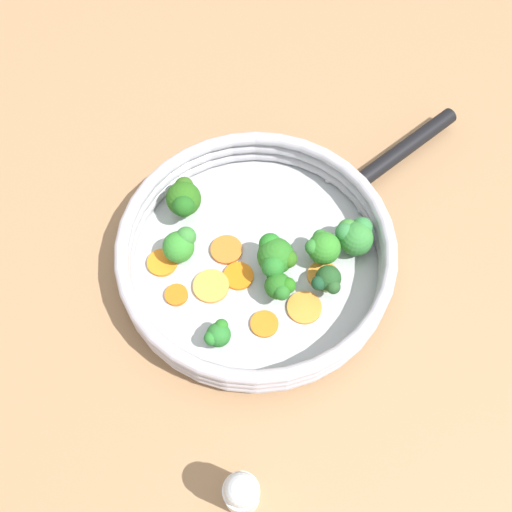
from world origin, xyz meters
TOP-DOWN VIEW (x-y plane):
  - ground_plane at (0.00, 0.00)m, footprint 4.00×4.00m
  - skillet at (0.00, 0.00)m, footprint 0.32×0.32m
  - skillet_rim_wall at (0.00, 0.00)m, footprint 0.34×0.34m
  - skillet_handle at (-0.23, 0.12)m, footprint 0.18×0.11m
  - skillet_rivet_left at (-0.12, 0.10)m, footprint 0.01×0.01m
  - skillet_rivet_right at (-0.15, 0.04)m, footprint 0.01×0.01m
  - carrot_slice_0 at (0.03, -0.01)m, footprint 0.05×0.05m
  - carrot_slice_1 at (0.07, 0.04)m, footprint 0.05×0.05m
  - carrot_slice_2 at (0.04, 0.08)m, footprint 0.05×0.05m
  - carrot_slice_3 at (0.00, -0.04)m, footprint 0.06×0.06m
  - carrot_slice_4 at (0.05, -0.04)m, footprint 0.06×0.06m
  - carrot_slice_5 at (0.05, -0.11)m, footprint 0.05×0.05m
  - carrot_slice_6 at (-0.01, 0.08)m, footprint 0.05×0.05m
  - carrot_slice_7 at (0.08, -0.07)m, footprint 0.03×0.03m
  - broccoli_floret_0 at (-0.07, 0.10)m, footprint 0.05×0.05m
  - broccoli_floret_1 at (0.00, 0.03)m, footprint 0.05×0.05m
  - broccoli_floret_2 at (-0.03, 0.07)m, footprint 0.04×0.04m
  - broccoli_floret_3 at (0.03, 0.04)m, footprint 0.03×0.04m
  - broccoli_floret_4 at (0.03, -0.09)m, footprint 0.04×0.04m
  - broccoli_floret_5 at (-0.03, -0.11)m, footprint 0.05×0.04m
  - broccoli_floret_6 at (0.01, 0.09)m, footprint 0.03×0.04m
  - broccoli_floret_7 at (0.11, 0.00)m, footprint 0.03×0.03m
  - salt_shaker at (0.26, 0.09)m, footprint 0.04×0.04m

SIDE VIEW (x-z plane):
  - ground_plane at x=0.00m, z-range 0.00..0.00m
  - skillet at x=0.00m, z-range 0.00..0.01m
  - carrot_slice_6 at x=-0.01m, z-range 0.01..0.01m
  - carrot_slice_2 at x=0.04m, z-range 0.01..0.01m
  - carrot_slice_1 at x=0.07m, z-range 0.01..0.02m
  - carrot_slice_0 at x=0.03m, z-range 0.01..0.02m
  - carrot_slice_5 at x=0.05m, z-range 0.01..0.02m
  - carrot_slice_3 at x=0.00m, z-range 0.01..0.02m
  - carrot_slice_4 at x=0.05m, z-range 0.01..0.02m
  - carrot_slice_7 at x=0.08m, z-range 0.01..0.02m
  - skillet_rivet_left at x=-0.12m, z-range 0.01..0.02m
  - skillet_rivet_right at x=-0.15m, z-range 0.01..0.02m
  - skillet_handle at x=-0.23m, z-range 0.01..0.03m
  - broccoli_floret_7 at x=0.11m, z-range 0.02..0.05m
  - broccoli_floret_6 at x=0.01m, z-range 0.01..0.06m
  - skillet_rim_wall at x=0.00m, z-range 0.01..0.06m
  - broccoli_floret_4 at x=0.03m, z-range 0.01..0.06m
  - broccoli_floret_0 at x=-0.07m, z-range 0.01..0.06m
  - broccoli_floret_2 at x=-0.03m, z-range 0.02..0.07m
  - broccoli_floret_3 at x=0.03m, z-range 0.02..0.06m
  - broccoli_floret_5 at x=-0.03m, z-range 0.02..0.07m
  - broccoli_floret_1 at x=0.00m, z-range 0.02..0.07m
  - salt_shaker at x=0.26m, z-range 0.00..0.09m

